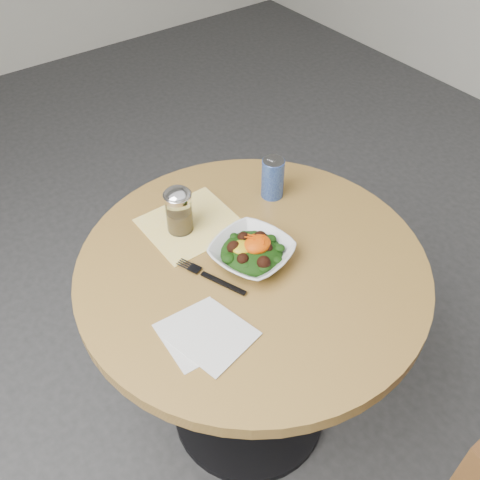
{
  "coord_description": "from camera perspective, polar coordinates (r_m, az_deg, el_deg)",
  "views": [
    {
      "loc": [
        -0.58,
        -0.74,
        1.73
      ],
      "look_at": [
        -0.01,
        0.03,
        0.81
      ],
      "focal_mm": 40.0,
      "sensor_mm": 36.0,
      "label": 1
    }
  ],
  "objects": [
    {
      "name": "table",
      "position": [
        1.51,
        1.22,
        -7.59
      ],
      "size": [
        0.9,
        0.9,
        0.75
      ],
      "color": "black",
      "rests_on": "ground"
    },
    {
      "name": "salad_bowl",
      "position": [
        1.35,
        1.27,
        -1.31
      ],
      "size": [
        0.24,
        0.24,
        0.07
      ],
      "color": "silver",
      "rests_on": "table"
    },
    {
      "name": "beverage_can",
      "position": [
        1.52,
        3.51,
        6.62
      ],
      "size": [
        0.06,
        0.06,
        0.12
      ],
      "color": "navy",
      "rests_on": "table"
    },
    {
      "name": "paper_napkins",
      "position": [
        1.22,
        -3.66,
        -10.06
      ],
      "size": [
        0.2,
        0.2,
        0.0
      ],
      "color": "silver",
      "rests_on": "table"
    },
    {
      "name": "spice_shaker",
      "position": [
        1.41,
        -6.54,
        3.13
      ],
      "size": [
        0.07,
        0.07,
        0.13
      ],
      "color": "silver",
      "rests_on": "table"
    },
    {
      "name": "cloth_napkin",
      "position": [
        1.47,
        -5.23,
        1.69
      ],
      "size": [
        0.24,
        0.22,
        0.0
      ],
      "primitive_type": "cube",
      "rotation": [
        0.0,
        0.0,
        0.01
      ],
      "color": "yellow",
      "rests_on": "table"
    },
    {
      "name": "fork",
      "position": [
        1.32,
        -3.36,
        -3.86
      ],
      "size": [
        0.09,
        0.19,
        0.0
      ],
      "color": "black",
      "rests_on": "table"
    },
    {
      "name": "ground",
      "position": [
        1.97,
        0.97,
        -17.61
      ],
      "size": [
        6.0,
        6.0,
        0.0
      ],
      "primitive_type": "plane",
      "color": "#2F3032",
      "rests_on": "ground"
    }
  ]
}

